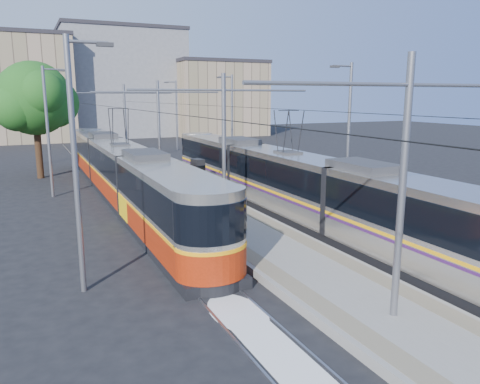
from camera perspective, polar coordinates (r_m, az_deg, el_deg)
name	(u,v)px	position (r m, az deg, el deg)	size (l,w,h in m)	color
ground	(312,276)	(16.98, 8.82, -10.03)	(160.00, 160.00, 0.00)	black
platform	(173,188)	(31.94, -8.21, 0.53)	(4.00, 50.00, 0.30)	gray
tactile_strip_left	(151,187)	(31.54, -10.74, 0.59)	(0.70, 50.00, 0.01)	gray
tactile_strip_right	(193,184)	(32.35, -5.76, 1.01)	(0.70, 50.00, 0.01)	gray
rails	(173,190)	(31.97, -8.21, 0.30)	(8.71, 70.00, 0.03)	gray
track_arrow	(261,335)	(12.96, 2.56, -17.06)	(1.20, 5.00, 0.01)	silver
tram_left	(121,171)	(29.65, -14.28, 2.49)	(2.43, 32.22, 5.50)	black
tram_right	(287,180)	(24.82, 5.79, 1.43)	(2.43, 30.15, 5.50)	black
catenary	(184,125)	(28.69, -6.82, 8.14)	(9.20, 70.00, 7.00)	slate
street_lamps	(155,124)	(35.27, -10.29, 8.11)	(15.18, 38.22, 8.00)	slate
shelter	(198,175)	(29.36, -5.16, 2.10)	(0.71, 1.02, 2.09)	black
tree	(39,100)	(39.11, -23.28, 10.29)	(6.06, 5.60, 8.80)	#382314
building_left	(10,88)	(73.10, -26.22, 11.29)	(16.32, 12.24, 14.57)	#9C8269
building_centre	(122,83)	(78.53, -14.22, 12.76)	(18.36, 14.28, 16.50)	gray
building_right	(218,98)	(76.72, -2.74, 11.35)	(14.28, 10.20, 11.75)	#9C8269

